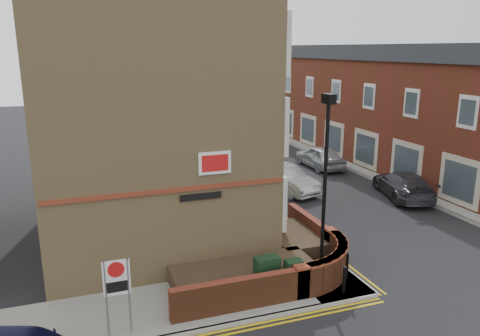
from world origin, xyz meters
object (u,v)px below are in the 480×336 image
lamppost (324,191)px  zone_sign (117,284)px  silver_car_near (285,179)px  utility_cabinet_large (267,274)px

lamppost → zone_sign: bearing=-173.9°
zone_sign → silver_car_near: 14.81m
utility_cabinet_large → zone_sign: 4.86m
utility_cabinet_large → lamppost: bearing=-3.0°
lamppost → utility_cabinet_large: lamppost is taller
lamppost → silver_car_near: 11.04m
utility_cabinet_large → zone_sign: bearing=-170.3°
utility_cabinet_large → silver_car_near: 11.39m
lamppost → silver_car_near: bearing=71.5°
silver_car_near → zone_sign: bearing=-149.1°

